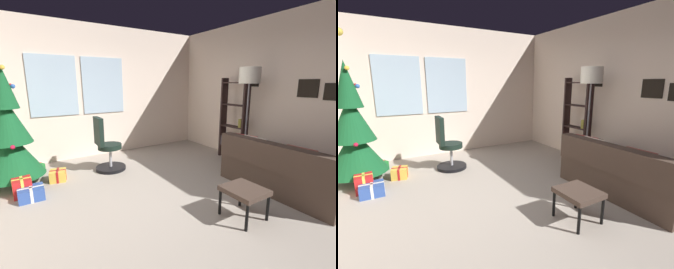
% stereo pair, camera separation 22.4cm
% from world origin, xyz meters
% --- Properties ---
extents(ground_plane, '(5.06, 5.53, 0.10)m').
position_xyz_m(ground_plane, '(0.00, 0.00, -0.05)').
color(ground_plane, '#A99D90').
extents(wall_back_with_windows, '(5.06, 0.12, 2.85)m').
position_xyz_m(wall_back_with_windows, '(-0.02, 2.81, 1.43)').
color(wall_back_with_windows, beige).
rests_on(wall_back_with_windows, ground_plane).
extents(wall_right_with_frames, '(0.12, 5.53, 2.85)m').
position_xyz_m(wall_right_with_frames, '(2.58, -0.00, 1.43)').
color(wall_right_with_frames, beige).
rests_on(wall_right_with_frames, ground_plane).
extents(couch, '(1.69, 1.80, 0.79)m').
position_xyz_m(couch, '(1.96, -0.70, 0.28)').
color(couch, '#45342B').
rests_on(couch, ground_plane).
extents(footstool, '(0.44, 0.47, 0.39)m').
position_xyz_m(footstool, '(0.65, -0.79, 0.34)').
color(footstool, '#45342B').
rests_on(footstool, ground_plane).
extents(holiday_tree, '(0.92, 0.92, 2.43)m').
position_xyz_m(holiday_tree, '(-1.70, 1.86, 0.81)').
color(holiday_tree, '#4C331E').
rests_on(holiday_tree, ground_plane).
extents(gift_box_red, '(0.25, 0.28, 0.27)m').
position_xyz_m(gift_box_red, '(-1.61, 1.35, 0.13)').
color(gift_box_red, red).
rests_on(gift_box_red, ground_plane).
extents(gift_box_green, '(0.33, 0.33, 0.18)m').
position_xyz_m(gift_box_green, '(-1.40, 2.24, 0.09)').
color(gift_box_green, '#1E722D').
rests_on(gift_box_green, ground_plane).
extents(gift_box_gold, '(0.30, 0.31, 0.19)m').
position_xyz_m(gift_box_gold, '(-1.09, 1.66, 0.09)').
color(gift_box_gold, gold).
rests_on(gift_box_gold, ground_plane).
extents(gift_box_blue, '(0.33, 0.31, 0.18)m').
position_xyz_m(gift_box_blue, '(-1.51, 1.16, 0.09)').
color(gift_box_blue, '#2D4C99').
rests_on(gift_box_blue, ground_plane).
extents(office_chair, '(0.56, 0.56, 1.02)m').
position_xyz_m(office_chair, '(-0.22, 1.68, 0.40)').
color(office_chair, black).
rests_on(office_chair, ground_plane).
extents(bookshelf, '(0.18, 0.64, 1.73)m').
position_xyz_m(bookshelf, '(2.32, 0.90, 0.75)').
color(bookshelf, black).
rests_on(bookshelf, ground_plane).
extents(floor_lamp, '(0.37, 0.37, 1.90)m').
position_xyz_m(floor_lamp, '(1.94, 0.27, 1.63)').
color(floor_lamp, slate).
rests_on(floor_lamp, ground_plane).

